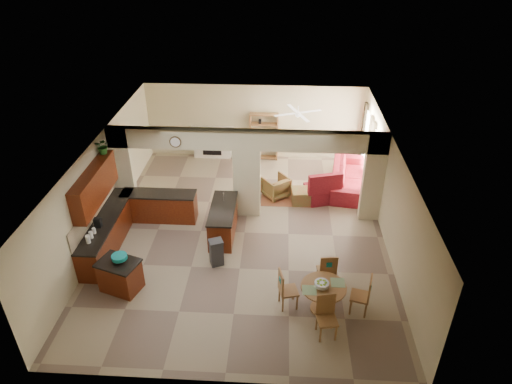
# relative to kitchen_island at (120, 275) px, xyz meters

# --- Properties ---
(floor) EXTENTS (10.00, 10.00, 0.00)m
(floor) POSITION_rel_kitchen_island_xyz_m (2.83, 2.51, -0.42)
(floor) COLOR gray
(floor) RESTS_ON ground
(ceiling) EXTENTS (10.00, 10.00, 0.00)m
(ceiling) POSITION_rel_kitchen_island_xyz_m (2.83, 2.51, 2.38)
(ceiling) COLOR white
(ceiling) RESTS_ON wall_back
(wall_back) EXTENTS (8.00, 0.00, 8.00)m
(wall_back) POSITION_rel_kitchen_island_xyz_m (2.83, 7.51, 0.98)
(wall_back) COLOR beige
(wall_back) RESTS_ON floor
(wall_front) EXTENTS (8.00, 0.00, 8.00)m
(wall_front) POSITION_rel_kitchen_island_xyz_m (2.83, -2.49, 0.98)
(wall_front) COLOR beige
(wall_front) RESTS_ON floor
(wall_left) EXTENTS (0.00, 10.00, 10.00)m
(wall_left) POSITION_rel_kitchen_island_xyz_m (-1.17, 2.51, 0.98)
(wall_left) COLOR beige
(wall_left) RESTS_ON floor
(wall_right) EXTENTS (0.00, 10.00, 10.00)m
(wall_right) POSITION_rel_kitchen_island_xyz_m (6.83, 2.51, 0.98)
(wall_right) COLOR beige
(wall_right) RESTS_ON floor
(partition_left_pier) EXTENTS (0.60, 0.25, 2.80)m
(partition_left_pier) POSITION_rel_kitchen_island_xyz_m (-0.87, 3.51, 0.98)
(partition_left_pier) COLOR beige
(partition_left_pier) RESTS_ON floor
(partition_center_pier) EXTENTS (0.80, 0.25, 2.20)m
(partition_center_pier) POSITION_rel_kitchen_island_xyz_m (2.83, 3.51, 0.68)
(partition_center_pier) COLOR beige
(partition_center_pier) RESTS_ON floor
(partition_right_pier) EXTENTS (0.60, 0.25, 2.80)m
(partition_right_pier) POSITION_rel_kitchen_island_xyz_m (6.53, 3.51, 0.98)
(partition_right_pier) COLOR beige
(partition_right_pier) RESTS_ON floor
(partition_header) EXTENTS (8.00, 0.25, 0.60)m
(partition_header) POSITION_rel_kitchen_island_xyz_m (2.83, 3.51, 2.08)
(partition_header) COLOR beige
(partition_header) RESTS_ON partition_center_pier
(kitchen_counter) EXTENTS (2.52, 3.29, 1.48)m
(kitchen_counter) POSITION_rel_kitchen_island_xyz_m (-0.43, 2.26, 0.05)
(kitchen_counter) COLOR #3D0B07
(kitchen_counter) RESTS_ON floor
(upper_cabinets) EXTENTS (0.35, 2.40, 0.90)m
(upper_cabinets) POSITION_rel_kitchen_island_xyz_m (-0.99, 1.71, 1.50)
(upper_cabinets) COLOR #3D0B07
(upper_cabinets) RESTS_ON wall_left
(peninsula) EXTENTS (0.70, 1.85, 0.91)m
(peninsula) POSITION_rel_kitchen_island_xyz_m (2.23, 2.39, 0.04)
(peninsula) COLOR #3D0B07
(peninsula) RESTS_ON floor
(wall_clock) EXTENTS (0.34, 0.03, 0.34)m
(wall_clock) POSITION_rel_kitchen_island_xyz_m (0.83, 3.36, 2.03)
(wall_clock) COLOR #523A1B
(wall_clock) RESTS_ON partition_header
(rug) EXTENTS (1.60, 1.30, 0.01)m
(rug) POSITION_rel_kitchen_island_xyz_m (4.03, 4.61, -0.41)
(rug) COLOR #984F37
(rug) RESTS_ON floor
(fireplace) EXTENTS (1.60, 0.35, 1.20)m
(fireplace) POSITION_rel_kitchen_island_xyz_m (1.23, 7.34, 0.20)
(fireplace) COLOR silver
(fireplace) RESTS_ON floor
(shelving_unit) EXTENTS (1.00, 0.32, 1.80)m
(shelving_unit) POSITION_rel_kitchen_island_xyz_m (3.18, 7.33, 0.48)
(shelving_unit) COLOR brown
(shelving_unit) RESTS_ON floor
(window_a) EXTENTS (0.02, 0.90, 1.90)m
(window_a) POSITION_rel_kitchen_island_xyz_m (6.80, 4.81, 0.78)
(window_a) COLOR white
(window_a) RESTS_ON wall_right
(window_b) EXTENTS (0.02, 0.90, 1.90)m
(window_b) POSITION_rel_kitchen_island_xyz_m (6.80, 6.51, 0.78)
(window_b) COLOR white
(window_b) RESTS_ON wall_right
(glazed_door) EXTENTS (0.02, 0.70, 2.10)m
(glazed_door) POSITION_rel_kitchen_island_xyz_m (6.80, 5.66, 0.63)
(glazed_door) COLOR white
(glazed_door) RESTS_ON wall_right
(drape_a_left) EXTENTS (0.10, 0.28, 2.30)m
(drape_a_left) POSITION_rel_kitchen_island_xyz_m (6.76, 4.21, 0.78)
(drape_a_left) COLOR #381716
(drape_a_left) RESTS_ON wall_right
(drape_a_right) EXTENTS (0.10, 0.28, 2.30)m
(drape_a_right) POSITION_rel_kitchen_island_xyz_m (6.76, 5.41, 0.78)
(drape_a_right) COLOR #381716
(drape_a_right) RESTS_ON wall_right
(drape_b_left) EXTENTS (0.10, 0.28, 2.30)m
(drape_b_left) POSITION_rel_kitchen_island_xyz_m (6.76, 5.91, 0.78)
(drape_b_left) COLOR #381716
(drape_b_left) RESTS_ON wall_right
(drape_b_right) EXTENTS (0.10, 0.28, 2.30)m
(drape_b_right) POSITION_rel_kitchen_island_xyz_m (6.76, 7.11, 0.78)
(drape_b_right) COLOR #381716
(drape_b_right) RESTS_ON wall_right
(ceiling_fan) EXTENTS (1.00, 1.00, 0.10)m
(ceiling_fan) POSITION_rel_kitchen_island_xyz_m (4.33, 5.51, 2.14)
(ceiling_fan) COLOR white
(ceiling_fan) RESTS_ON ceiling
(kitchen_island) EXTENTS (1.13, 0.96, 0.83)m
(kitchen_island) POSITION_rel_kitchen_island_xyz_m (0.00, 0.00, 0.00)
(kitchen_island) COLOR #3D0B07
(kitchen_island) RESTS_ON floor
(teal_bowl) EXTENTS (0.37, 0.37, 0.17)m
(teal_bowl) POSITION_rel_kitchen_island_xyz_m (0.05, 0.05, 0.50)
(teal_bowl) COLOR #128182
(teal_bowl) RESTS_ON kitchen_island
(trash_can) EXTENTS (0.41, 0.38, 0.70)m
(trash_can) POSITION_rel_kitchen_island_xyz_m (2.21, 1.07, -0.07)
(trash_can) COLOR #2D2E30
(trash_can) RESTS_ON floor
(dining_table) EXTENTS (1.04, 1.04, 0.71)m
(dining_table) POSITION_rel_kitchen_island_xyz_m (4.88, -0.42, 0.06)
(dining_table) COLOR brown
(dining_table) RESTS_ON floor
(fruit_bowl) EXTENTS (0.33, 0.33, 0.18)m
(fruit_bowl) POSITION_rel_kitchen_island_xyz_m (4.82, -0.46, 0.38)
(fruit_bowl) COLOR #81BC28
(fruit_bowl) RESTS_ON dining_table
(sofa) EXTENTS (2.89, 1.46, 0.81)m
(sofa) POSITION_rel_kitchen_island_xyz_m (6.13, 5.35, -0.01)
(sofa) COLOR maroon
(sofa) RESTS_ON floor
(chaise) EXTENTS (1.30, 1.16, 0.44)m
(chaise) POSITION_rel_kitchen_island_xyz_m (5.24, 4.51, -0.20)
(chaise) COLOR maroon
(chaise) RESTS_ON floor
(armchair) EXTENTS (1.05, 1.05, 0.69)m
(armchair) POSITION_rel_kitchen_island_xyz_m (3.70, 4.62, -0.07)
(armchair) COLOR maroon
(armchair) RESTS_ON floor
(ottoman) EXTENTS (0.66, 0.66, 0.45)m
(ottoman) POSITION_rel_kitchen_island_xyz_m (4.52, 4.28, -0.20)
(ottoman) COLOR maroon
(ottoman) RESTS_ON floor
(plant) EXTENTS (0.41, 0.36, 0.44)m
(plant) POSITION_rel_kitchen_island_xyz_m (-0.99, 2.68, 2.17)
(plant) COLOR #235316
(plant) RESTS_ON upper_cabinets
(chair_north) EXTENTS (0.47, 0.47, 1.02)m
(chair_north) POSITION_rel_kitchen_island_xyz_m (5.02, 0.33, 0.14)
(chair_north) COLOR brown
(chair_north) RESTS_ON floor
(chair_east) EXTENTS (0.51, 0.51, 1.02)m
(chair_east) POSITION_rel_kitchen_island_xyz_m (5.80, -0.44, 0.14)
(chair_east) COLOR brown
(chair_east) RESTS_ON floor
(chair_south) EXTENTS (0.49, 0.49, 1.02)m
(chair_south) POSITION_rel_kitchen_island_xyz_m (4.90, -1.10, 0.14)
(chair_south) COLOR brown
(chair_south) RESTS_ON floor
(chair_west) EXTENTS (0.51, 0.51, 1.02)m
(chair_west) POSITION_rel_kitchen_island_xyz_m (4.00, -0.36, 0.14)
(chair_west) COLOR brown
(chair_west) RESTS_ON floor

